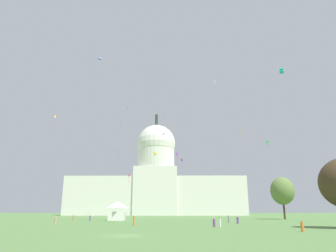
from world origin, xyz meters
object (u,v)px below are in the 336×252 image
person_purple_near_tent (90,218)px  kite_yellow_mid (156,153)px  person_white_edge_east (220,222)px  kite_lime_mid (120,152)px  kite_blue_high (100,61)px  kite_cyan_high (164,134)px  kite_orange_mid (55,118)px  kite_pink_mid (120,123)px  kite_black_high (128,109)px  kite_magenta_mid (182,161)px  person_purple_lawn_far_right (238,220)px  kite_green_mid (268,143)px  person_orange_back_left (73,218)px  tree_east_far (282,191)px  kite_gold_mid (240,131)px  kite_turquoise_high (163,115)px  capitol_building (156,183)px  kite_white_high (215,82)px  person_purple_back_center (214,223)px  person_orange_near_tree_west (134,221)px  kite_violet_mid (177,155)px  person_tan_near_tree_east (56,221)px  person_orange_back_right (302,227)px  person_grey_deep_crowd (228,219)px  kite_turquoise_mid (281,71)px  kite_red_mid (129,176)px

person_purple_near_tent → kite_yellow_mid: kite_yellow_mid is taller
person_white_edge_east → kite_lime_mid: kite_lime_mid is taller
kite_blue_high → kite_cyan_high: kite_cyan_high is taller
person_purple_near_tent → kite_orange_mid: (-17.53, 11.33, 33.86)m
kite_pink_mid → kite_black_high: (-5.14, 52.46, 23.28)m
kite_magenta_mid → person_purple_lawn_far_right: bearing=10.4°
kite_magenta_mid → kite_green_mid: bearing=35.4°
person_orange_back_left → person_white_edge_east: bearing=-152.2°
tree_east_far → kite_gold_mid: (-13.39, -1.31, 20.76)m
kite_magenta_mid → kite_turquoise_high: bearing=-157.8°
capitol_building → kite_white_high: bearing=-79.8°
person_purple_back_center → person_orange_near_tree_west: bearing=158.7°
person_purple_back_center → kite_orange_mid: bearing=132.9°
tree_east_far → kite_gold_mid: 24.74m
kite_yellow_mid → kite_black_high: kite_black_high is taller
kite_green_mid → kite_gold_mid: bearing=114.4°
kite_magenta_mid → kite_cyan_high: 46.66m
kite_green_mid → kite_black_high: size_ratio=0.63×
kite_violet_mid → kite_cyan_high: kite_cyan_high is taller
tree_east_far → person_tan_near_tree_east: tree_east_far is taller
person_orange_back_right → kite_blue_high: (-36.34, 26.75, 39.00)m
person_orange_back_right → kite_turquoise_high: (-21.74, 92.46, 45.25)m
capitol_building → person_orange_back_right: bearing=-79.7°
person_tan_near_tree_east → kite_gold_mid: bearing=-48.1°
person_purple_lawn_far_right → kite_cyan_high: kite_cyan_high is taller
kite_turquoise_high → kite_violet_mid: kite_turquoise_high is taller
kite_yellow_mid → kite_pink_mid: kite_pink_mid is taller
kite_black_high → kite_gold_mid: 77.18m
person_purple_lawn_far_right → kite_blue_high: kite_blue_high is taller
kite_cyan_high → kite_lime_mid: bearing=30.5°
person_grey_deep_crowd → person_orange_near_tree_west: (-21.08, -15.19, 0.02)m
kite_black_high → kite_turquoise_mid: size_ratio=3.32×
person_orange_near_tree_west → kite_yellow_mid: (-0.72, 92.50, 30.12)m
kite_lime_mid → kite_violet_mid: bearing=-79.8°
person_orange_near_tree_west → kite_magenta_mid: size_ratio=0.47×
person_purple_near_tent → kite_yellow_mid: bearing=-128.2°
kite_cyan_high → kite_orange_mid: bearing=10.9°
kite_lime_mid → kite_blue_high: 36.54m
kite_turquoise_high → kite_magenta_mid: size_ratio=0.57×
person_white_edge_east → kite_turquoise_high: bearing=85.4°
person_grey_deep_crowd → kite_lime_mid: kite_lime_mid is taller
person_white_edge_east → kite_yellow_mid: kite_yellow_mid is taller
kite_pink_mid → person_white_edge_east: bearing=44.8°
person_purple_back_center → person_orange_back_left: (-35.31, 32.50, -0.01)m
person_tan_near_tree_east → kite_black_high: 109.01m
person_purple_near_tent → kite_blue_high: (5.19, -20.99, 38.94)m
kite_turquoise_high → kite_turquoise_mid: bearing=124.9°
kite_red_mid → kite_black_high: kite_black_high is taller
person_purple_back_center → kite_cyan_high: size_ratio=0.62×
person_purple_near_tent → kite_orange_mid: size_ratio=0.57×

